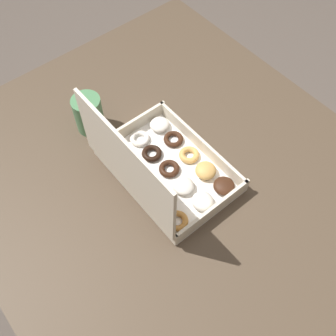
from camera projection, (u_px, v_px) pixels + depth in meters
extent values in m
plane|color=#564C44|center=(169.00, 269.00, 1.67)|extent=(8.00, 8.00, 0.00)
cube|color=#4C3D2D|center=(169.00, 175.00, 1.03)|extent=(1.11, 0.98, 0.03)
cylinder|color=#4C3D2D|center=(174.00, 91.00, 1.72)|extent=(0.06, 0.06, 0.75)
cube|color=white|center=(168.00, 172.00, 1.01)|extent=(0.33, 0.23, 0.01)
cube|color=beige|center=(201.00, 144.00, 1.03)|extent=(0.33, 0.01, 0.04)
cube|color=beige|center=(133.00, 191.00, 0.95)|extent=(0.33, 0.01, 0.04)
cube|color=beige|center=(212.00, 212.00, 0.92)|extent=(0.01, 0.23, 0.04)
cube|color=beige|center=(130.00, 128.00, 1.06)|extent=(0.01, 0.23, 0.04)
cube|color=beige|center=(125.00, 165.00, 0.84)|extent=(0.33, 0.01, 0.20)
ellipsoid|color=#381E11|center=(224.00, 186.00, 0.97)|extent=(0.05, 0.05, 0.02)
ellipsoid|color=tan|center=(206.00, 170.00, 0.99)|extent=(0.05, 0.05, 0.03)
torus|color=tan|center=(190.00, 156.00, 1.02)|extent=(0.05, 0.05, 0.02)
torus|color=#381E11|center=(173.00, 139.00, 1.05)|extent=(0.05, 0.05, 0.01)
ellipsoid|color=white|center=(160.00, 125.00, 1.07)|extent=(0.05, 0.05, 0.02)
ellipsoid|color=white|center=(202.00, 201.00, 0.94)|extent=(0.05, 0.05, 0.03)
ellipsoid|color=white|center=(183.00, 186.00, 0.97)|extent=(0.05, 0.05, 0.02)
torus|color=#381E11|center=(168.00, 169.00, 1.00)|extent=(0.05, 0.05, 0.01)
torus|color=black|center=(152.00, 153.00, 1.03)|extent=(0.05, 0.05, 0.01)
torus|color=white|center=(139.00, 139.00, 1.05)|extent=(0.05, 0.05, 0.01)
torus|color=#B77A38|center=(177.00, 221.00, 0.92)|extent=(0.05, 0.05, 0.01)
ellipsoid|color=tan|center=(161.00, 201.00, 0.94)|extent=(0.05, 0.05, 0.03)
ellipsoid|color=#381E11|center=(146.00, 182.00, 0.97)|extent=(0.05, 0.05, 0.03)
torus|color=tan|center=(130.00, 168.00, 1.00)|extent=(0.05, 0.05, 0.01)
torus|color=tan|center=(115.00, 153.00, 1.03)|extent=(0.05, 0.05, 0.01)
cylinder|color=#4C8456|center=(89.00, 114.00, 1.05)|extent=(0.08, 0.08, 0.11)
cylinder|color=black|center=(85.00, 101.00, 1.01)|extent=(0.06, 0.06, 0.01)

